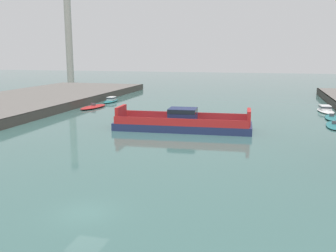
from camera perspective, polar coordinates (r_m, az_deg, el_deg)
name	(u,v)px	position (r m, az deg, el deg)	size (l,w,h in m)	color
ground_plane	(86,213)	(28.56, -12.29, -12.65)	(400.00, 400.00, 0.00)	#3D6660
chain_ferry	(183,123)	(56.59, 2.22, 0.46)	(20.56, 7.35, 3.30)	navy
moored_boat_near_right	(111,100)	(89.80, -8.56, 3.87)	(2.28, 7.00, 1.18)	#237075
moored_boat_mid_left	(335,125)	(64.69, 23.78, 0.11)	(3.47, 8.05, 0.85)	#237075
moored_boat_mid_right	(332,117)	(72.05, 23.36, 1.18)	(2.76, 7.00, 0.90)	#237075
moored_boat_far_left	(93,107)	(80.43, -11.17, 2.86)	(3.89, 8.59, 1.03)	red
moored_boat_far_right	(325,109)	(80.32, 22.58, 2.33)	(3.41, 8.04, 1.18)	white
smokestack_distant_a	(69,37)	(142.61, -14.70, 12.87)	(2.61, 2.61, 31.87)	#9E998E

